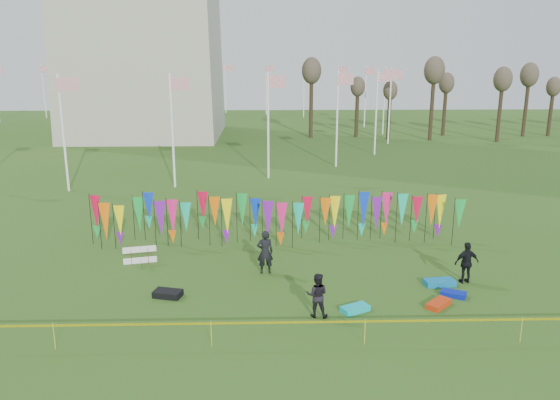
{
  "coord_description": "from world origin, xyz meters",
  "views": [
    {
      "loc": [
        -0.27,
        -17.45,
        9.04
      ],
      "look_at": [
        0.39,
        6.0,
        2.89
      ],
      "focal_mm": 35.0,
      "sensor_mm": 36.0,
      "label": 1
    }
  ],
  "objects_px": {
    "kite_bag_turquoise": "(355,309)",
    "kite_bag_black": "(168,294)",
    "person_mid": "(317,295)",
    "kite_bag_teal": "(440,282)",
    "person_right": "(467,263)",
    "person_left": "(265,252)",
    "box_kite": "(140,255)",
    "kite_bag_red": "(439,304)",
    "kite_bag_blue": "(453,294)"
  },
  "relations": [
    {
      "from": "kite_bag_red",
      "to": "kite_bag_teal",
      "type": "relative_size",
      "value": 0.9
    },
    {
      "from": "box_kite",
      "to": "kite_bag_blue",
      "type": "xyz_separation_m",
      "value": [
        13.0,
        -3.84,
        -0.32
      ]
    },
    {
      "from": "person_left",
      "to": "kite_bag_turquoise",
      "type": "distance_m",
      "value": 5.09
    },
    {
      "from": "person_left",
      "to": "person_right",
      "type": "height_order",
      "value": "person_left"
    },
    {
      "from": "person_right",
      "to": "box_kite",
      "type": "bearing_deg",
      "value": -17.61
    },
    {
      "from": "kite_bag_red",
      "to": "kite_bag_turquoise",
      "type": "bearing_deg",
      "value": -174.24
    },
    {
      "from": "kite_bag_turquoise",
      "to": "kite_bag_blue",
      "type": "distance_m",
      "value": 4.23
    },
    {
      "from": "box_kite",
      "to": "kite_bag_black",
      "type": "bearing_deg",
      "value": -62.64
    },
    {
      "from": "kite_bag_turquoise",
      "to": "kite_bag_blue",
      "type": "height_order",
      "value": "kite_bag_turquoise"
    },
    {
      "from": "person_left",
      "to": "kite_bag_blue",
      "type": "xyz_separation_m",
      "value": [
        7.35,
        -2.58,
        -0.86
      ]
    },
    {
      "from": "person_mid",
      "to": "kite_bag_blue",
      "type": "xyz_separation_m",
      "value": [
        5.5,
        1.54,
        -0.72
      ]
    },
    {
      "from": "box_kite",
      "to": "person_mid",
      "type": "distance_m",
      "value": 9.24
    },
    {
      "from": "box_kite",
      "to": "kite_bag_blue",
      "type": "distance_m",
      "value": 13.56
    },
    {
      "from": "person_left",
      "to": "person_mid",
      "type": "height_order",
      "value": "person_left"
    },
    {
      "from": "box_kite",
      "to": "kite_bag_turquoise",
      "type": "relative_size",
      "value": 0.8
    },
    {
      "from": "box_kite",
      "to": "kite_bag_teal",
      "type": "relative_size",
      "value": 0.67
    },
    {
      "from": "kite_bag_blue",
      "to": "kite_bag_turquoise",
      "type": "bearing_deg",
      "value": -163.51
    },
    {
      "from": "person_left",
      "to": "person_right",
      "type": "xyz_separation_m",
      "value": [
        8.28,
        -1.28,
        -0.08
      ]
    },
    {
      "from": "person_mid",
      "to": "kite_bag_red",
      "type": "distance_m",
      "value": 4.74
    },
    {
      "from": "person_mid",
      "to": "kite_bag_teal",
      "type": "relative_size",
      "value": 1.33
    },
    {
      "from": "box_kite",
      "to": "person_left",
      "type": "height_order",
      "value": "person_left"
    },
    {
      "from": "person_mid",
      "to": "kite_bag_teal",
      "type": "xyz_separation_m",
      "value": [
        5.29,
        2.61,
        -0.7
      ]
    },
    {
      "from": "kite_bag_black",
      "to": "kite_bag_blue",
      "type": "bearing_deg",
      "value": -1.39
    },
    {
      "from": "person_left",
      "to": "kite_bag_black",
      "type": "height_order",
      "value": "person_left"
    },
    {
      "from": "box_kite",
      "to": "kite_bag_red",
      "type": "height_order",
      "value": "box_kite"
    },
    {
      "from": "box_kite",
      "to": "kite_bag_blue",
      "type": "height_order",
      "value": "box_kite"
    },
    {
      "from": "person_mid",
      "to": "kite_bag_turquoise",
      "type": "xyz_separation_m",
      "value": [
        1.44,
        0.34,
        -0.72
      ]
    },
    {
      "from": "kite_bag_turquoise",
      "to": "person_right",
      "type": "bearing_deg",
      "value": 26.68
    },
    {
      "from": "kite_bag_red",
      "to": "kite_bag_teal",
      "type": "bearing_deg",
      "value": 71.62
    },
    {
      "from": "person_right",
      "to": "kite_bag_teal",
      "type": "bearing_deg",
      "value": 4.42
    },
    {
      "from": "kite_bag_turquoise",
      "to": "kite_bag_black",
      "type": "distance_m",
      "value": 7.25
    },
    {
      "from": "person_mid",
      "to": "kite_bag_turquoise",
      "type": "distance_m",
      "value": 1.65
    },
    {
      "from": "kite_bag_turquoise",
      "to": "kite_bag_teal",
      "type": "xyz_separation_m",
      "value": [
        3.84,
        2.27,
        0.01
      ]
    },
    {
      "from": "box_kite",
      "to": "person_mid",
      "type": "bearing_deg",
      "value": -35.68
    },
    {
      "from": "kite_bag_teal",
      "to": "kite_bag_turquoise",
      "type": "bearing_deg",
      "value": -149.44
    },
    {
      "from": "person_right",
      "to": "kite_bag_black",
      "type": "bearing_deg",
      "value": -2.39
    },
    {
      "from": "person_mid",
      "to": "person_right",
      "type": "distance_m",
      "value": 7.03
    },
    {
      "from": "person_mid",
      "to": "kite_bag_red",
      "type": "relative_size",
      "value": 1.47
    },
    {
      "from": "person_mid",
      "to": "kite_bag_blue",
      "type": "bearing_deg",
      "value": -154.63
    },
    {
      "from": "person_left",
      "to": "kite_bag_red",
      "type": "xyz_separation_m",
      "value": [
        6.49,
        -3.46,
        -0.86
      ]
    },
    {
      "from": "box_kite",
      "to": "person_mid",
      "type": "height_order",
      "value": "person_mid"
    },
    {
      "from": "kite_bag_blue",
      "to": "kite_bag_black",
      "type": "bearing_deg",
      "value": 178.61
    },
    {
      "from": "person_left",
      "to": "person_right",
      "type": "bearing_deg",
      "value": 165.04
    },
    {
      "from": "person_mid",
      "to": "kite_bag_turquoise",
      "type": "relative_size",
      "value": 1.57
    },
    {
      "from": "kite_bag_turquoise",
      "to": "person_mid",
      "type": "bearing_deg",
      "value": -166.73
    },
    {
      "from": "kite_bag_black",
      "to": "kite_bag_teal",
      "type": "xyz_separation_m",
      "value": [
        10.94,
        0.8,
        -0.01
      ]
    },
    {
      "from": "person_right",
      "to": "kite_bag_teal",
      "type": "height_order",
      "value": "person_right"
    },
    {
      "from": "person_left",
      "to": "kite_bag_teal",
      "type": "relative_size",
      "value": 1.56
    },
    {
      "from": "kite_bag_black",
      "to": "box_kite",
      "type": "bearing_deg",
      "value": 117.36
    },
    {
      "from": "person_left",
      "to": "kite_bag_red",
      "type": "distance_m",
      "value": 7.41
    }
  ]
}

